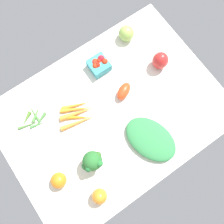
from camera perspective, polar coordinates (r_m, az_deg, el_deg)
The scene contains 11 objects.
tablecloth at distance 118.63cm, azimuth 0.00°, elevation -0.36°, with size 104.00×76.00×2.00cm, color silver.
heirloom_tomato_green at distance 130.32cm, azimuth 3.34°, elevation 17.69°, with size 7.82×7.82×7.82cm, color #95B852.
roma_tomato at distance 118.24cm, azimuth 2.73°, elevation 4.82°, with size 9.42×5.15×5.15cm, color red.
carrot_bunch at distance 117.49cm, azimuth -7.97°, elevation -0.43°, with size 19.52×14.24×2.65cm.
bell_pepper_red at distance 123.97cm, azimuth 11.10°, elevation 11.60°, with size 7.71×7.71×9.75cm, color red.
broccoli_head at distance 107.51cm, azimuth -4.59°, elevation -11.32°, with size 10.09×8.55×11.61cm.
bell_pepper_orange at distance 110.49cm, azimuth -2.91°, elevation -18.90°, with size 6.68×6.68×8.08cm, color orange.
heirloom_tomato_orange at distance 113.00cm, azimuth -12.24°, elevation -15.20°, with size 6.96×6.96×6.96cm, color orange.
berry_basket at distance 122.92cm, azimuth -3.06°, elevation 10.93°, with size 9.27×9.27×6.41cm.
leafy_greens_clump at distance 114.32cm, azimuth 8.94°, elevation -6.21°, with size 25.29×16.77×4.51cm, color #328245.
okra_pile at distance 121.96cm, azimuth -17.69°, elevation -1.55°, with size 14.80×11.89×1.80cm.
Camera 1 is at (-16.50, -23.66, 116.07)cm, focal length 39.55 mm.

